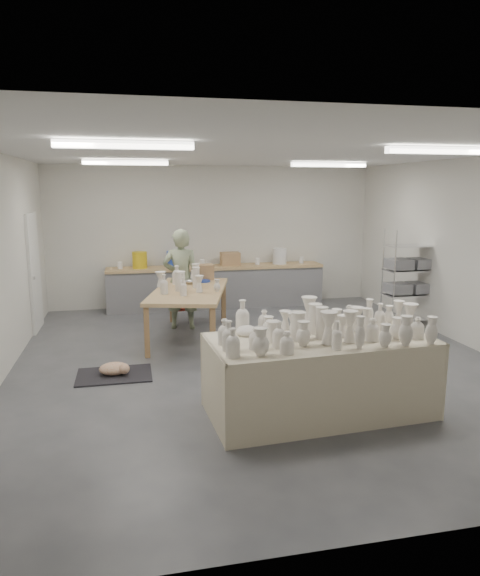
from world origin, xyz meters
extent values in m
plane|color=#424449|center=(0.00, 0.00, 0.00)|extent=(8.00, 8.00, 0.00)
cube|color=white|center=(0.00, 0.00, 2.99)|extent=(7.00, 8.00, 0.02)
cube|color=silver|center=(0.00, 4.00, 1.50)|extent=(7.00, 0.02, 3.00)
cube|color=silver|center=(0.00, -4.00, 1.50)|extent=(7.00, 0.02, 3.00)
cube|color=silver|center=(3.50, 0.00, 1.50)|extent=(0.02, 8.00, 3.00)
cube|color=white|center=(-3.47, 2.60, 1.05)|extent=(0.05, 0.90, 2.10)
cube|color=white|center=(-1.80, -1.50, 2.94)|extent=(1.40, 0.12, 0.08)
cube|color=white|center=(1.80, -1.50, 2.94)|extent=(1.40, 0.12, 0.08)
cube|color=white|center=(-1.80, 2.00, 2.94)|extent=(1.40, 0.12, 0.08)
cube|color=white|center=(1.80, 2.00, 2.94)|extent=(1.40, 0.12, 0.08)
cube|color=tan|center=(0.00, 3.68, 0.87)|extent=(4.60, 0.60, 0.06)
cube|color=slate|center=(0.00, 3.68, 0.42)|extent=(4.60, 0.55, 0.84)
cylinder|color=gold|center=(-1.60, 3.68, 1.07)|extent=(0.30, 0.30, 0.34)
cylinder|color=#1E3BA7|center=(-0.90, 3.68, 1.07)|extent=(0.30, 0.30, 0.34)
cylinder|color=white|center=(1.40, 3.68, 1.07)|extent=(0.30, 0.30, 0.34)
cube|color=#A0774D|center=(0.30, 3.68, 1.04)|extent=(0.40, 0.30, 0.28)
cylinder|color=white|center=(-2.00, 3.68, 0.97)|extent=(0.10, 0.10, 0.14)
cylinder|color=white|center=(-0.30, 3.68, 0.97)|extent=(0.10, 0.10, 0.14)
cylinder|color=white|center=(0.90, 3.68, 0.97)|extent=(0.10, 0.10, 0.14)
cylinder|color=white|center=(1.90, 3.68, 0.97)|extent=(0.10, 0.10, 0.14)
cylinder|color=silver|center=(2.78, 1.18, 0.90)|extent=(0.02, 0.02, 1.80)
cylinder|color=silver|center=(3.62, 1.18, 0.90)|extent=(0.02, 0.02, 1.80)
cylinder|color=silver|center=(2.78, 1.62, 0.90)|extent=(0.02, 0.02, 1.80)
cylinder|color=silver|center=(3.62, 1.62, 0.90)|extent=(0.02, 0.02, 1.80)
cube|color=silver|center=(3.20, 1.40, 0.15)|extent=(0.88, 0.48, 0.02)
cube|color=silver|center=(3.20, 1.40, 0.60)|extent=(0.88, 0.48, 0.02)
cube|color=silver|center=(3.20, 1.40, 1.05)|extent=(0.88, 0.48, 0.02)
cube|color=silver|center=(3.20, 1.40, 1.50)|extent=(0.88, 0.48, 0.02)
cube|color=slate|center=(2.98, 1.40, 0.72)|extent=(0.38, 0.42, 0.18)
cube|color=slate|center=(3.42, 1.40, 0.72)|extent=(0.38, 0.42, 0.18)
cube|color=slate|center=(2.98, 1.40, 1.17)|extent=(0.38, 0.42, 0.18)
cube|color=slate|center=(3.42, 1.40, 1.17)|extent=(0.38, 0.42, 0.18)
cube|color=olive|center=(0.24, -1.83, 0.39)|extent=(2.26, 1.14, 0.77)
cube|color=beige|center=(0.24, -1.83, 0.86)|extent=(2.55, 1.32, 0.03)
cube|color=beige|center=(0.24, -2.39, 0.44)|extent=(2.47, 0.19, 0.87)
cube|color=beige|center=(0.24, -1.26, 0.44)|extent=(2.47, 0.19, 0.87)
cube|color=tan|center=(-0.84, 1.45, 0.82)|extent=(1.67, 2.48, 0.06)
cube|color=olive|center=(-1.34, 0.39, 0.39)|extent=(0.08, 0.08, 0.79)
cube|color=olive|center=(-0.35, 0.39, 0.39)|extent=(0.08, 0.08, 0.79)
cube|color=olive|center=(-1.34, 2.51, 0.39)|extent=(0.08, 0.08, 0.79)
cube|color=olive|center=(-0.35, 2.51, 0.39)|extent=(0.08, 0.08, 0.79)
ellipsoid|color=silver|center=(-0.74, 1.97, 0.90)|extent=(0.26, 0.26, 0.12)
cylinder|color=#1E3BA7|center=(-0.51, 2.11, 0.86)|extent=(0.26, 0.26, 0.03)
cylinder|color=white|center=(-0.89, 2.20, 0.91)|extent=(0.11, 0.11, 0.12)
cube|color=#A0774D|center=(-0.45, 2.36, 0.99)|extent=(0.32, 0.26, 0.28)
cube|color=black|center=(-2.07, -0.14, 0.01)|extent=(1.00, 0.70, 0.02)
ellipsoid|color=white|center=(-2.07, -0.14, 0.10)|extent=(0.48, 0.41, 0.17)
sphere|color=white|center=(-1.93, -0.23, 0.12)|extent=(0.15, 0.15, 0.15)
imported|color=gray|center=(-0.90, 2.13, 0.91)|extent=(0.73, 0.56, 1.82)
cylinder|color=#B62C1A|center=(-0.90, 2.40, 0.31)|extent=(0.37, 0.37, 0.04)
cylinder|color=silver|center=(-0.76, 2.41, 0.15)|extent=(0.02, 0.02, 0.30)
cylinder|color=silver|center=(-0.98, 2.52, 0.15)|extent=(0.02, 0.02, 0.30)
cylinder|color=silver|center=(-0.97, 2.27, 0.15)|extent=(0.02, 0.02, 0.30)
camera|label=1|loc=(-1.79, -7.00, 2.49)|focal=32.00mm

